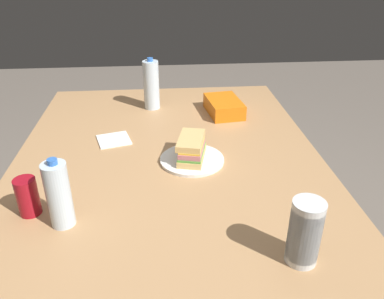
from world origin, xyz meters
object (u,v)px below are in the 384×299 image
at_px(paper_plate, 192,160).
at_px(soda_can_red, 28,197).
at_px(sandwich, 192,148).
at_px(water_bottle_spare, 59,195).
at_px(chip_bag, 224,106).
at_px(dining_table, 170,187).
at_px(water_bottle_tall, 151,85).
at_px(plastic_cup_stack, 305,232).

bearing_deg(paper_plate, soda_can_red, 117.97).
height_order(sandwich, water_bottle_spare, water_bottle_spare).
xyz_separation_m(sandwich, chip_bag, (0.45, -0.20, -0.02)).
bearing_deg(sandwich, chip_bag, -23.44).
relative_size(dining_table, water_bottle_tall, 7.12).
relative_size(plastic_cup_stack, water_bottle_spare, 0.84).
bearing_deg(water_bottle_spare, chip_bag, -37.37).
relative_size(dining_table, chip_bag, 7.88).
bearing_deg(paper_plate, water_bottle_spare, 129.42).
height_order(soda_can_red, chip_bag, soda_can_red).
bearing_deg(dining_table, soda_can_red, 116.10).
relative_size(paper_plate, sandwich, 1.23).
xyz_separation_m(sandwich, water_bottle_spare, (-0.34, 0.41, 0.05)).
xyz_separation_m(chip_bag, water_bottle_tall, (0.10, 0.35, 0.09)).
distance_m(soda_can_red, chip_bag, 1.03).
bearing_deg(water_bottle_spare, water_bottle_tall, -16.14).
bearing_deg(water_bottle_tall, chip_bag, -105.97).
relative_size(dining_table, plastic_cup_stack, 9.80).
relative_size(soda_can_red, water_bottle_tall, 0.48).
distance_m(chip_bag, water_bottle_tall, 0.37).
height_order(dining_table, water_bottle_tall, water_bottle_tall).
distance_m(dining_table, soda_can_red, 0.50).
bearing_deg(water_bottle_spare, plastic_cup_stack, -107.59).
bearing_deg(water_bottle_spare, sandwich, -50.17).
bearing_deg(soda_can_red, water_bottle_spare, -118.48).
height_order(water_bottle_tall, plastic_cup_stack, water_bottle_tall).
height_order(paper_plate, water_bottle_spare, water_bottle_spare).
distance_m(paper_plate, water_bottle_tall, 0.59).
xyz_separation_m(soda_can_red, chip_bag, (0.73, -0.72, -0.03)).
distance_m(sandwich, soda_can_red, 0.59).
bearing_deg(water_bottle_tall, plastic_cup_stack, -160.36).
height_order(dining_table, paper_plate, paper_plate).
bearing_deg(paper_plate, dining_table, 126.21).
bearing_deg(paper_plate, plastic_cup_stack, -156.27).
bearing_deg(plastic_cup_stack, sandwich, 23.66).
relative_size(paper_plate, water_bottle_spare, 1.11).
bearing_deg(sandwich, water_bottle_spare, 129.83).
height_order(soda_can_red, water_bottle_spare, water_bottle_spare).
height_order(paper_plate, sandwich, sandwich).
xyz_separation_m(paper_plate, plastic_cup_stack, (-0.55, -0.24, 0.09)).
distance_m(paper_plate, water_bottle_spare, 0.54).
bearing_deg(soda_can_red, paper_plate, -62.03).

